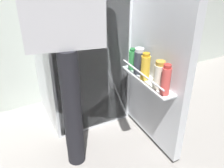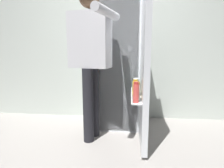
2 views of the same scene
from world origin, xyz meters
TOP-DOWN VIEW (x-y plane):
  - ground_plane at (0.00, 0.00)m, footprint 6.30×6.30m
  - refrigerator at (0.03, 0.48)m, footprint 0.69×1.20m
  - person at (-0.24, 0.06)m, footprint 0.57×0.82m

SIDE VIEW (x-z plane):
  - ground_plane at x=0.00m, z-range 0.00..0.00m
  - refrigerator at x=0.03m, z-range 0.00..1.64m
  - person at x=-0.24m, z-range 0.18..1.88m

